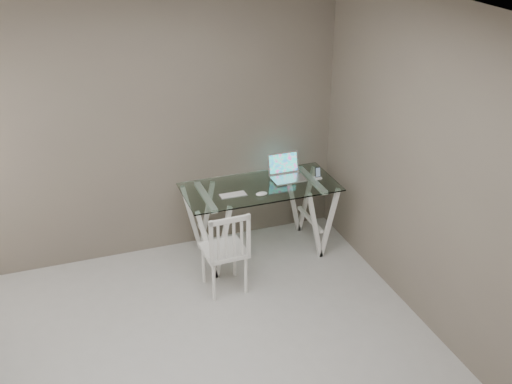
# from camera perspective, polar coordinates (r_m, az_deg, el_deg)

# --- Properties ---
(room) EXTENTS (4.50, 4.52, 2.71)m
(room) POSITION_cam_1_polar(r_m,az_deg,el_deg) (3.96, -6.06, 0.17)
(room) COLOR #ABA9A4
(room) RESTS_ON ground
(desk) EXTENTS (1.50, 0.70, 0.75)m
(desk) POSITION_cam_1_polar(r_m,az_deg,el_deg) (6.38, 0.35, -2.43)
(desk) COLOR silver
(desk) RESTS_ON ground
(chair) EXTENTS (0.39, 0.39, 0.83)m
(chair) POSITION_cam_1_polar(r_m,az_deg,el_deg) (5.76, -2.65, -5.07)
(chair) COLOR white
(chair) RESTS_ON ground
(laptop) EXTENTS (0.33, 0.28, 0.23)m
(laptop) POSITION_cam_1_polar(r_m,az_deg,el_deg) (6.39, 2.68, 1.79)
(laptop) COLOR silver
(laptop) RESTS_ON desk
(keyboard) EXTENTS (0.26, 0.11, 0.01)m
(keyboard) POSITION_cam_1_polar(r_m,az_deg,el_deg) (6.04, -2.07, -0.26)
(keyboard) COLOR silver
(keyboard) RESTS_ON desk
(mouse) EXTENTS (0.11, 0.07, 0.04)m
(mouse) POSITION_cam_1_polar(r_m,az_deg,el_deg) (6.03, 0.49, -0.16)
(mouse) COLOR white
(mouse) RESTS_ON desk
(phone_dock) EXTENTS (0.06, 0.06, 0.12)m
(phone_dock) POSITION_cam_1_polar(r_m,az_deg,el_deg) (6.40, 5.53, 1.48)
(phone_dock) COLOR white
(phone_dock) RESTS_ON desk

